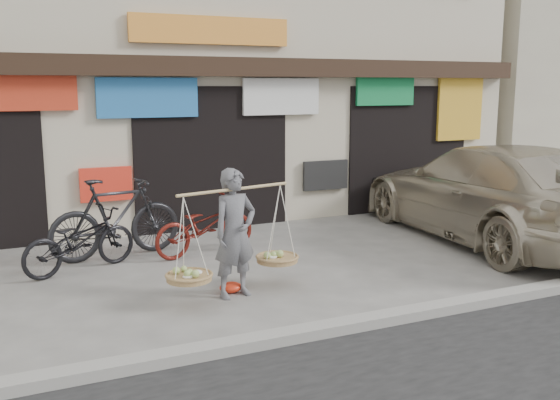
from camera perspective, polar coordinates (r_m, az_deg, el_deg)
name	(u,v)px	position (r m, az deg, el deg)	size (l,w,h in m)	color
ground	(292,278)	(8.98, 1.13, -7.14)	(70.00, 70.00, 0.00)	gray
kerb	(368,321)	(7.32, 8.07, -10.92)	(70.00, 0.25, 0.12)	gray
shophouse_block	(169,52)	(14.63, -10.09, 13.15)	(14.00, 6.32, 7.00)	beige
street_vendor	(235,238)	(8.05, -4.14, -3.49)	(1.89, 0.86, 1.68)	slate
bike_0	(80,240)	(9.64, -17.85, -3.54)	(0.62, 1.78, 0.93)	black
bike_1	(116,218)	(10.22, -14.79, -1.60)	(0.60, 2.14, 1.28)	black
bike_2	(205,226)	(10.18, -6.88, -2.37)	(0.62, 1.79, 0.94)	#58150F
suv	(491,192)	(11.62, 18.72, 0.69)	(2.95, 6.12, 1.72)	#BDB198
red_bag	(231,287)	(8.38, -4.53, -7.96)	(0.31, 0.25, 0.14)	red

